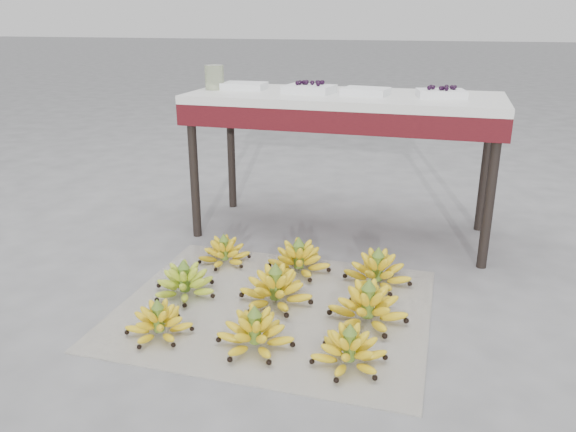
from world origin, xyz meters
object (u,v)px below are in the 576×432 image
(bunch_front_left, at_px, (159,323))
(tray_left, at_px, (309,89))
(bunch_back_left, at_px, (224,253))
(tray_far_left, at_px, (244,86))
(bunch_mid_left, at_px, (185,283))
(tray_right, at_px, (366,91))
(tray_far_right, at_px, (441,93))
(glass_jar, at_px, (214,77))
(bunch_mid_center, at_px, (276,289))
(newspaper_mat, at_px, (274,307))
(vendor_table, at_px, (344,111))
(bunch_mid_right, at_px, (368,307))
(bunch_back_right, at_px, (377,271))
(bunch_back_center, at_px, (299,260))
(bunch_front_right, at_px, (349,350))
(bunch_front_center, at_px, (255,333))

(bunch_front_left, distance_m, tray_left, 1.46)
(bunch_back_left, height_order, tray_far_left, tray_far_left)
(bunch_mid_left, bearing_deg, tray_right, 81.33)
(tray_far_right, bearing_deg, glass_jar, -179.30)
(bunch_mid_center, bearing_deg, tray_far_right, 62.07)
(bunch_front_left, bearing_deg, tray_right, 64.81)
(newspaper_mat, xyz_separation_m, vendor_table, (0.09, 0.93, 0.68))
(bunch_mid_right, height_order, vendor_table, vendor_table)
(bunch_front_left, bearing_deg, bunch_mid_left, 98.04)
(bunch_back_right, bearing_deg, bunch_back_center, -168.42)
(bunch_front_right, relative_size, bunch_mid_left, 0.81)
(bunch_front_right, height_order, bunch_mid_center, bunch_mid_center)
(tray_left, bearing_deg, bunch_mid_left, -108.89)
(bunch_mid_left, height_order, bunch_mid_right, bunch_mid_right)
(tray_left, bearing_deg, tray_far_right, 1.28)
(bunch_mid_left, relative_size, bunch_mid_center, 1.10)
(tray_left, bearing_deg, vendor_table, 7.09)
(bunch_mid_right, relative_size, vendor_table, 0.22)
(tray_far_left, bearing_deg, bunch_mid_center, -63.46)
(bunch_back_center, height_order, glass_jar, glass_jar)
(bunch_mid_left, bearing_deg, bunch_back_right, 48.07)
(bunch_mid_right, bearing_deg, tray_far_left, 140.10)
(bunch_back_left, bearing_deg, tray_right, 30.60)
(tray_far_right, bearing_deg, bunch_back_right, -108.17)
(bunch_mid_center, bearing_deg, bunch_front_right, -38.15)
(bunch_front_left, height_order, glass_jar, glass_jar)
(vendor_table, xyz_separation_m, glass_jar, (-0.71, -0.02, 0.15))
(bunch_front_right, bearing_deg, bunch_mid_left, 150.57)
(bunch_front_left, bearing_deg, bunch_back_left, 90.43)
(bunch_back_left, bearing_deg, vendor_table, 38.07)
(bunch_back_left, xyz_separation_m, vendor_table, (0.46, 0.57, 0.62))
(bunch_mid_left, height_order, bunch_back_center, bunch_back_center)
(tray_far_right, bearing_deg, bunch_back_center, -135.05)
(bunch_mid_left, xyz_separation_m, bunch_back_right, (0.78, 0.33, 0.00))
(bunch_front_right, height_order, tray_right, tray_right)
(bunch_mid_center, distance_m, glass_jar, 1.31)
(bunch_front_center, bearing_deg, bunch_back_center, 104.05)
(bunch_front_right, distance_m, bunch_back_center, 0.77)
(newspaper_mat, height_order, bunch_back_right, bunch_back_right)
(tray_left, distance_m, tray_far_right, 0.66)
(bunch_front_left, xyz_separation_m, bunch_back_center, (0.36, 0.69, 0.01))
(bunch_mid_right, relative_size, tray_left, 1.29)
(bunch_mid_center, bearing_deg, glass_jar, 130.15)
(bunch_front_right, bearing_deg, tray_right, 90.37)
(bunch_front_left, relative_size, tray_left, 0.92)
(tray_far_right, bearing_deg, tray_far_left, 177.94)
(bunch_mid_left, height_order, tray_left, tray_left)
(tray_right, distance_m, tray_far_right, 0.37)
(bunch_front_right, xyz_separation_m, bunch_mid_right, (0.02, 0.31, 0.01))
(bunch_mid_center, distance_m, bunch_back_center, 0.33)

